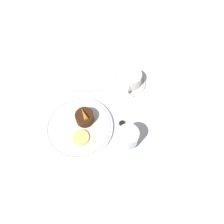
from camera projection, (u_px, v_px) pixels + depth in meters
The scene contains 11 objects.
ground_plane at pixel (85, 126), 0.86m from camera, with size 3.00×3.00×0.00m, color white.
dinner_plate at pixel (79, 127), 0.85m from camera, with size 0.26×0.26×0.01m.
saucer at pixel (128, 82), 0.95m from camera, with size 0.15×0.15×0.01m.
coffee_cup at pixel (130, 78), 0.92m from camera, with size 0.12×0.10×0.06m.
spoon at pixel (126, 90), 0.92m from camera, with size 0.08×0.10×0.00m.
wine_glass at pixel (128, 138), 0.76m from camera, with size 0.07×0.07×0.11m.
fork at pixel (94, 91), 0.93m from camera, with size 0.05×0.18×0.01m.
dessert_cake at pixel (85, 117), 0.84m from camera, with size 0.07×0.07×0.04m.
carrot_garnish at pixel (84, 114), 0.81m from camera, with size 0.05×0.04×0.02m.
pineapple_slice at pixel (81, 138), 0.81m from camera, with size 0.06×0.06×0.01m.
chocolate_truffle at pixel (122, 123), 0.85m from camera, with size 0.02×0.02×0.02m.
Camera 1 is at (0.33, 0.16, 0.78)m, focal length 35.00 mm.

